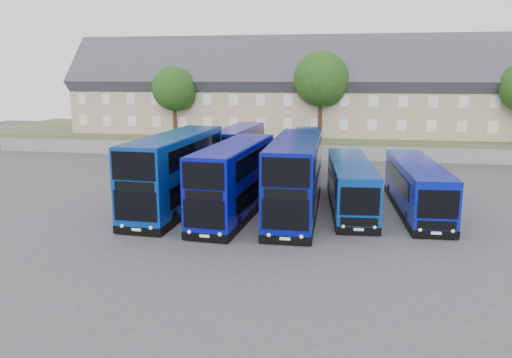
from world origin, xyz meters
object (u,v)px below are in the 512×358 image
at_px(tree_west, 175,90).
at_px(tree_mid, 322,81).
at_px(coach_east_a, 350,186).
at_px(dd_front_left, 176,173).
at_px(dd_front_mid, 234,181).

height_order(tree_west, tree_mid, tree_mid).
bearing_deg(coach_east_a, dd_front_left, -175.00).
bearing_deg(dd_front_left, coach_east_a, 11.64).
height_order(dd_front_left, tree_west, tree_west).
bearing_deg(dd_front_mid, tree_mid, 84.01).
relative_size(dd_front_mid, tree_mid, 1.25).
distance_m(dd_front_mid, tree_west, 26.62).
distance_m(dd_front_mid, coach_east_a, 7.74).
height_order(coach_east_a, tree_mid, tree_mid).
bearing_deg(tree_mid, tree_west, -178.21).
relative_size(dd_front_left, tree_west, 1.62).
xyz_separation_m(dd_front_mid, tree_mid, (4.34, 23.93, 5.86)).
relative_size(tree_west, tree_mid, 0.83).
distance_m(dd_front_left, tree_west, 24.19).
relative_size(dd_front_left, coach_east_a, 1.04).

